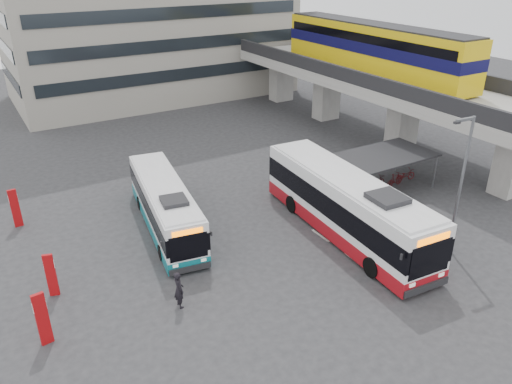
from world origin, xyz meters
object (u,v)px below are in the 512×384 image
bus_teal (165,206)px  lamp_post (461,178)px  bus_main (346,206)px  pedestrian (179,290)px

bus_teal → lamp_post: lamp_post is taller
bus_main → pedestrian: 11.05m
bus_main → bus_teal: bearing=149.2°
bus_teal → pedestrian: 7.66m
bus_teal → bus_main: bearing=-26.0°
lamp_post → bus_teal: bearing=145.1°
pedestrian → lamp_post: size_ratio=0.24×
bus_main → lamp_post: (3.76, -4.38, 2.57)m
bus_teal → pedestrian: bus_teal is taller
bus_teal → lamp_post: 16.48m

